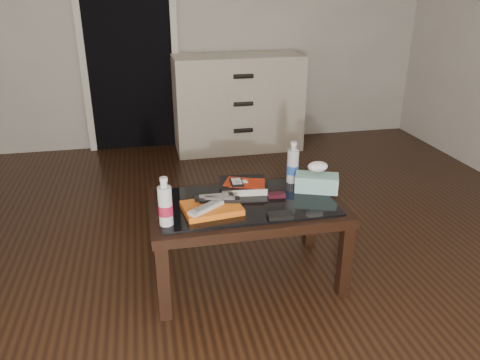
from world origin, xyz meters
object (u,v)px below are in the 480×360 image
at_px(water_bottle_left, 165,201).
at_px(water_bottle_right, 293,162).
at_px(coffee_table, 246,212).
at_px(textbook, 243,185).
at_px(tissue_box, 317,183).
at_px(dresser, 238,103).

relative_size(water_bottle_left, water_bottle_right, 1.00).
height_order(coffee_table, textbook, textbook).
xyz_separation_m(water_bottle_left, tissue_box, (0.83, 0.22, -0.07)).
relative_size(textbook, water_bottle_left, 1.05).
bearing_deg(dresser, coffee_table, -101.13).
bearing_deg(water_bottle_right, coffee_table, -147.56).
relative_size(coffee_table, dresser, 0.83).
xyz_separation_m(water_bottle_left, water_bottle_right, (0.74, 0.37, 0.00)).
distance_m(dresser, water_bottle_right, 2.00).
bearing_deg(water_bottle_right, textbook, -171.03).
height_order(dresser, tissue_box, dresser).
bearing_deg(dresser, water_bottle_right, -93.30).
bearing_deg(tissue_box, water_bottle_left, -143.05).
xyz_separation_m(coffee_table, tissue_box, (0.40, 0.06, 0.11)).
xyz_separation_m(coffee_table, textbook, (0.02, 0.15, 0.09)).
bearing_deg(tissue_box, water_bottle_right, 144.44).
xyz_separation_m(dresser, tissue_box, (-0.00, -2.13, 0.06)).
distance_m(water_bottle_left, tissue_box, 0.86).
bearing_deg(water_bottle_left, coffee_table, 21.73).
distance_m(textbook, water_bottle_right, 0.32).
relative_size(dresser, textbook, 4.82).
distance_m(water_bottle_left, water_bottle_right, 0.82).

